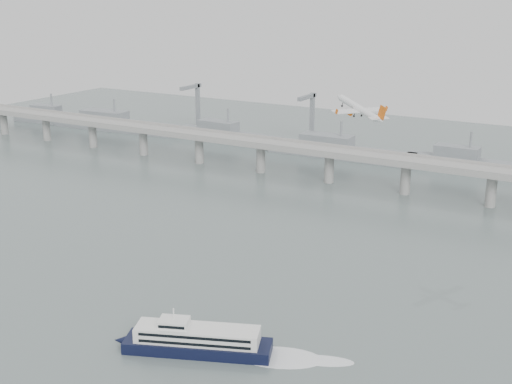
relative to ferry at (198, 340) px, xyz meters
The scene contains 5 objects.
ground 24.48m from the ferry, 138.15° to the left, with size 900.00×900.00×0.00m, color slate.
bridge 217.34m from the ferry, 95.05° to the left, with size 800.00×22.00×23.90m.
distant_fleet 330.30m from the ferry, 121.65° to the left, with size 453.00×60.90×40.00m.
ferry is the anchor object (origin of this frame).
airliner 130.37m from the ferry, 84.52° to the left, with size 30.46×28.80×10.82m.
Camera 1 is at (139.75, -187.07, 120.29)m, focal length 48.00 mm.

